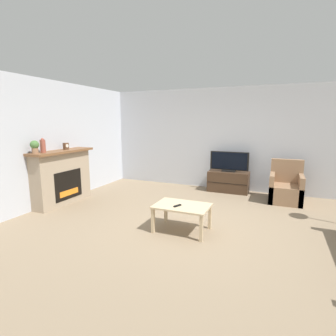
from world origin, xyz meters
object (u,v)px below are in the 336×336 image
Objects in this scene: mantel_clock at (66,146)px; remote at (177,206)px; fireplace at (62,177)px; mantel_vase_left at (43,146)px; tv_stand at (228,182)px; armchair at (286,189)px; coffee_table at (182,209)px; potted_plant at (35,146)px; tv at (229,162)px.

remote is (2.92, -0.64, -0.81)m from mantel_clock.
fireplace is 5.23× the size of mantel_vase_left.
tv_stand is at bearing 36.73° from fireplace.
coffee_table is at bearing -123.42° from armchair.
potted_plant is at bearing -88.52° from fireplace.
armchair reaches higher than tv_stand.
tv_stand is 1.41m from armchair.
fireplace is at bearing -143.30° from tv.
remote is (2.94, -0.48, -0.15)m from fireplace.
fireplace is at bearing -155.83° from armchair.
potted_plant is at bearing -90.05° from mantel_clock.
fireplace is 0.86m from mantel_vase_left.
potted_plant reaches higher than coffee_table.
mantel_vase_left is 0.29× the size of tv_stand.
remote is (-1.68, -2.56, 0.16)m from armchair.
mantel_vase_left is at bearing 90.00° from potted_plant.
mantel_vase_left is at bearing -138.22° from tv_stand.
remote is at bearing -0.39° from mantel_vase_left.
coffee_table is (2.99, -0.40, -0.22)m from fireplace.
mantel_vase_left is 4.47m from tv_stand.
remote is at bearing -123.27° from armchair.
armchair is at bearing 30.69° from potted_plant.
mantel_vase_left is 0.62m from mantel_clock.
remote is at bearing -96.11° from tv_stand.
fireplace reaches higher than coffee_table.
tv_stand is (3.23, 2.89, -1.07)m from mantel_vase_left.
fireplace is at bearing 91.48° from potted_plant.
fireplace reaches higher than armchair.
tv is (3.23, 3.08, -0.57)m from potted_plant.
tv is 1.08× the size of coffee_table.
mantel_vase_left is 0.30× the size of tv.
mantel_clock is 0.81m from potted_plant.
mantel_vase_left reaches higher than potted_plant.
mantel_vase_left is 1.93× the size of remote.
fireplace is at bearing -143.27° from tv_stand.
fireplace is at bearing 172.46° from coffee_table.
potted_plant is (0.02, -0.66, 0.73)m from fireplace.
remote is at bearing -12.33° from mantel_clock.
mantel_clock is 0.98× the size of remote.
armchair reaches higher than coffee_table.
armchair is 3.06m from remote.
coffee_table is 0.12m from remote.
armchair is 1.05× the size of coffee_table.
potted_plant is 3.06m from remote.
mantel_vase_left is at bearing -178.68° from coffee_table.
remote is at bearing -118.72° from coffee_table.
tv_stand reaches higher than remote.
mantel_clock is 3.10m from remote.
tv_stand is 1.05× the size of tv.
potted_plant is 4.59m from tv_stand.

